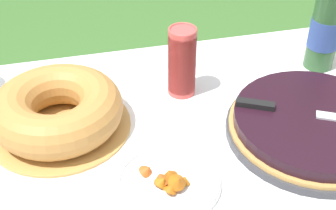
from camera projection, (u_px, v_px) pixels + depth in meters
garden_table at (164, 176)px, 1.10m from camera, size 1.56×0.94×0.69m
tablecloth at (164, 159)px, 1.07m from camera, size 1.57×0.95×0.10m
berry_tart at (314, 125)px, 1.09m from camera, size 0.41×0.41×0.06m
serving_knife at (303, 112)px, 1.08m from camera, size 0.34×0.19×0.01m
bundt_cake at (57, 110)px, 1.10m from camera, size 0.34×0.34×0.11m
cup_stack at (182, 62)px, 1.19m from camera, size 0.07×0.07×0.19m
cider_bottle_green at (326, 25)px, 1.28m from camera, size 0.08×0.08×0.34m
snack_plate_right at (168, 181)px, 0.98m from camera, size 0.22×0.22×0.06m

